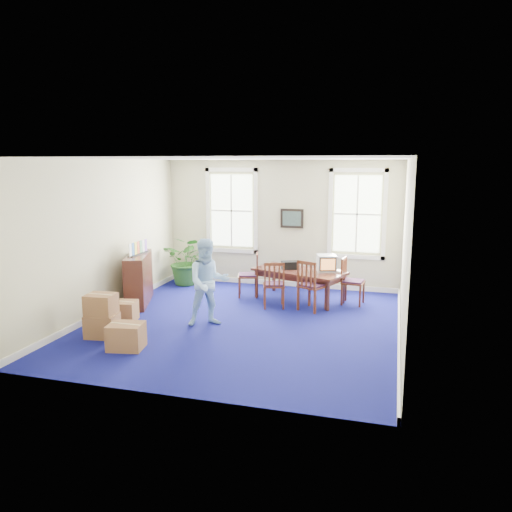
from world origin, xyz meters
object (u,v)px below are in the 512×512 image
(conference_table, at_px, (299,285))
(potted_plant, at_px, (187,261))
(man, at_px, (208,282))
(crt_tv, at_px, (326,263))
(credenza, at_px, (139,278))
(cardboard_boxes, at_px, (115,314))
(chair_near_left, at_px, (274,284))

(conference_table, height_order, potted_plant, potted_plant)
(conference_table, bearing_deg, man, -101.07)
(crt_tv, bearing_deg, credenza, -179.43)
(cardboard_boxes, bearing_deg, chair_near_left, 48.03)
(chair_near_left, relative_size, credenza, 0.70)
(conference_table, relative_size, chair_near_left, 2.01)
(crt_tv, bearing_deg, chair_near_left, -161.40)
(credenza, height_order, potted_plant, potted_plant)
(conference_table, bearing_deg, potted_plant, -172.57)
(conference_table, bearing_deg, cardboard_boxes, -109.97)
(crt_tv, xyz_separation_m, potted_plant, (-3.68, 0.63, -0.26))
(chair_near_left, bearing_deg, potted_plant, -44.16)
(cardboard_boxes, bearing_deg, credenza, 107.33)
(potted_plant, bearing_deg, credenza, -99.85)
(chair_near_left, xyz_separation_m, credenza, (-2.98, -0.55, 0.06))
(credenza, relative_size, cardboard_boxes, 1.00)
(crt_tv, distance_m, cardboard_boxes, 4.78)
(conference_table, relative_size, crt_tv, 4.65)
(potted_plant, bearing_deg, conference_table, -12.46)
(credenza, xyz_separation_m, cardboard_boxes, (0.64, -2.05, -0.16))
(credenza, height_order, cardboard_boxes, credenza)
(conference_table, distance_m, chair_near_left, 0.84)
(credenza, bearing_deg, man, -45.61)
(conference_table, height_order, chair_near_left, chair_near_left)
(credenza, distance_m, potted_plant, 1.97)
(man, distance_m, potted_plant, 3.40)
(crt_tv, bearing_deg, conference_table, 166.97)
(man, distance_m, credenza, 2.30)
(crt_tv, relative_size, cardboard_boxes, 0.30)
(crt_tv, height_order, cardboard_boxes, crt_tv)
(crt_tv, xyz_separation_m, man, (-1.96, -2.30, -0.04))
(crt_tv, height_order, chair_near_left, crt_tv)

